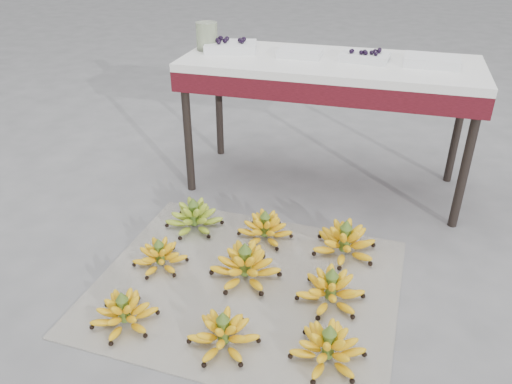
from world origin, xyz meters
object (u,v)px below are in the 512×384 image
(bunch_mid_center, at_px, (245,266))
(bunch_back_left, at_px, (194,217))
(bunch_front_right, at_px, (328,348))
(tray_right, at_px, (365,56))
(bunch_back_center, at_px, (265,229))
(bunch_mid_right, at_px, (331,290))
(tray_far_right, at_px, (432,61))
(bunch_front_center, at_px, (223,334))
(newspaper_mat, at_px, (247,285))
(glass_jar, at_px, (207,36))
(tray_left, at_px, (300,53))
(bunch_front_left, at_px, (124,313))
(tray_far_left, at_px, (231,46))
(bunch_back_right, at_px, (345,242))
(vendor_table, at_px, (329,76))
(bunch_mid_left, at_px, (160,256))

(bunch_mid_center, distance_m, bunch_back_left, 0.47)
(bunch_front_right, bearing_deg, tray_right, 76.67)
(bunch_back_center, relative_size, tray_right, 1.29)
(bunch_mid_right, xyz_separation_m, tray_far_right, (0.30, 1.02, 0.69))
(bunch_front_center, height_order, bunch_back_center, same)
(newspaper_mat, bearing_deg, tray_right, 71.84)
(bunch_mid_right, relative_size, tray_far_right, 1.25)
(newspaper_mat, bearing_deg, glass_jar, 117.18)
(bunch_back_center, xyz_separation_m, tray_left, (0.01, 0.65, 0.69))
(bunch_front_left, height_order, tray_far_left, tray_far_left)
(tray_far_left, distance_m, tray_far_right, 1.04)
(bunch_mid_center, bearing_deg, tray_left, 84.81)
(bunch_front_right, xyz_separation_m, bunch_back_right, (-0.02, 0.65, 0.01))
(tray_right, bearing_deg, bunch_mid_right, -88.66)
(tray_far_left, xyz_separation_m, tray_far_right, (1.04, -0.01, -0.00))
(bunch_front_left, xyz_separation_m, tray_far_right, (1.04, 1.36, 0.69))
(tray_left, height_order, glass_jar, glass_jar)
(bunch_front_left, xyz_separation_m, tray_right, (0.71, 1.36, 0.69))
(glass_jar, bearing_deg, tray_left, 0.34)
(tray_left, bearing_deg, tray_far_left, 178.45)
(bunch_front_center, distance_m, bunch_front_right, 0.38)
(bunch_mid_center, height_order, vendor_table, vendor_table)
(newspaper_mat, height_order, bunch_mid_center, bunch_mid_center)
(bunch_back_right, bearing_deg, bunch_back_left, 158.41)
(bunch_front_left, relative_size, glass_jar, 2.08)
(bunch_front_left, height_order, bunch_back_left, bunch_back_left)
(bunch_front_left, distance_m, tray_left, 1.57)
(bunch_back_center, height_order, tray_right, tray_right)
(bunch_back_right, bearing_deg, glass_jar, 122.62)
(bunch_front_center, xyz_separation_m, bunch_mid_left, (-0.42, 0.37, -0.00))
(tray_far_left, bearing_deg, bunch_front_left, -89.81)
(bunch_mid_left, distance_m, bunch_back_left, 0.33)
(vendor_table, relative_size, tray_far_right, 5.60)
(bunch_back_center, xyz_separation_m, vendor_table, (0.18, 0.63, 0.59))
(bunch_front_center, relative_size, tray_far_left, 1.01)
(newspaper_mat, relative_size, tray_left, 5.50)
(tray_left, bearing_deg, tray_far_right, 0.23)
(bunch_mid_right, relative_size, bunch_back_center, 1.03)
(bunch_mid_center, xyz_separation_m, tray_far_right, (0.68, 0.97, 0.68))
(bunch_mid_left, bearing_deg, bunch_front_right, -17.67)
(bunch_front_center, relative_size, bunch_front_right, 0.97)
(tray_right, relative_size, tray_far_right, 0.94)
(tray_far_left, xyz_separation_m, glass_jar, (-0.13, -0.01, 0.05))
(bunch_front_left, relative_size, bunch_mid_left, 1.18)
(bunch_front_right, bearing_deg, tray_far_left, 104.43)
(bunch_mid_right, relative_size, tray_right, 1.33)
(vendor_table, bearing_deg, bunch_front_left, -112.32)
(bunch_front_left, xyz_separation_m, bunch_back_center, (0.37, 0.70, 0.00))
(bunch_back_left, bearing_deg, tray_right, 37.02)
(bunch_back_center, bearing_deg, tray_far_left, 138.04)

